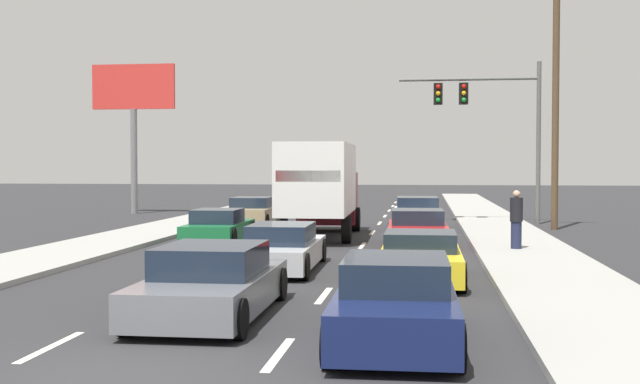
# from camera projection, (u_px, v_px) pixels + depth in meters

# --- Properties ---
(ground_plane) EXTENTS (140.00, 140.00, 0.00)m
(ground_plane) POSITION_uv_depth(u_px,v_px,m) (339.00, 225.00, 34.64)
(ground_plane) COLOR #2B2B2D
(sidewalk_right) EXTENTS (2.99, 80.00, 0.14)m
(sidewalk_right) POSITION_uv_depth(u_px,v_px,m) (507.00, 236.00, 28.79)
(sidewalk_right) COLOR #9E9E99
(sidewalk_right) RESTS_ON ground_plane
(sidewalk_left) EXTENTS (2.99, 80.00, 0.14)m
(sidewalk_left) POSITION_uv_depth(u_px,v_px,m) (154.00, 231.00, 30.57)
(sidewalk_left) COLOR #9E9E99
(sidewalk_left) RESTS_ON ground_plane
(lane_markings) EXTENTS (3.54, 52.00, 0.01)m
(lane_markings) POSITION_uv_depth(u_px,v_px,m) (330.00, 232.00, 31.09)
(lane_markings) COLOR silver
(lane_markings) RESTS_ON ground_plane
(car_tan) EXTENTS (2.04, 4.36, 1.28)m
(car_tan) POSITION_uv_depth(u_px,v_px,m) (252.00, 213.00, 33.85)
(car_tan) COLOR tan
(car_tan) RESTS_ON ground_plane
(car_green) EXTENTS (1.89, 4.09, 1.17)m
(car_green) POSITION_uv_depth(u_px,v_px,m) (218.00, 227.00, 26.80)
(car_green) COLOR #196B38
(car_green) RESTS_ON ground_plane
(box_truck) EXTENTS (2.64, 7.65, 3.42)m
(box_truck) POSITION_uv_depth(u_px,v_px,m) (321.00, 184.00, 28.69)
(box_truck) COLOR white
(box_truck) RESTS_ON ground_plane
(car_silver) EXTENTS (1.87, 4.64, 1.19)m
(car_silver) POSITION_uv_depth(u_px,v_px,m) (282.00, 249.00, 19.88)
(car_silver) COLOR #B7BABF
(car_silver) RESTS_ON ground_plane
(car_gray) EXTENTS (2.02, 4.66, 1.27)m
(car_gray) POSITION_uv_depth(u_px,v_px,m) (212.00, 284.00, 13.81)
(car_gray) COLOR slate
(car_gray) RESTS_ON ground_plane
(car_white) EXTENTS (2.14, 4.29, 1.33)m
(car_white) POSITION_uv_depth(u_px,v_px,m) (417.00, 214.00, 32.74)
(car_white) COLOR white
(car_white) RESTS_ON ground_plane
(car_red) EXTENTS (2.09, 4.28, 1.20)m
(car_red) POSITION_uv_depth(u_px,v_px,m) (417.00, 229.00, 25.86)
(car_red) COLOR red
(car_red) RESTS_ON ground_plane
(car_yellow) EXTENTS (1.93, 4.12, 1.14)m
(car_yellow) POSITION_uv_depth(u_px,v_px,m) (420.00, 259.00, 17.93)
(car_yellow) COLOR yellow
(car_yellow) RESTS_ON ground_plane
(car_navy) EXTENTS (1.92, 4.47, 1.28)m
(car_navy) POSITION_uv_depth(u_px,v_px,m) (396.00, 303.00, 11.82)
(car_navy) COLOR #141E4C
(car_navy) RESTS_ON ground_plane
(traffic_signal_mast) EXTENTS (6.32, 0.69, 7.28)m
(traffic_signal_mast) POSITION_uv_depth(u_px,v_px,m) (482.00, 108.00, 35.31)
(traffic_signal_mast) COLOR #595B56
(traffic_signal_mast) RESTS_ON ground_plane
(utility_pole_mid) EXTENTS (1.80, 0.28, 10.26)m
(utility_pole_mid) POSITION_uv_depth(u_px,v_px,m) (556.00, 101.00, 32.03)
(utility_pole_mid) COLOR brown
(utility_pole_mid) RESTS_ON ground_plane
(roadside_billboard) EXTENTS (4.62, 0.36, 8.13)m
(roadside_billboard) POSITION_uv_depth(u_px,v_px,m) (134.00, 105.00, 42.65)
(roadside_billboard) COLOR slate
(roadside_billboard) RESTS_ON ground_plane
(pedestrian_near_corner) EXTENTS (0.38, 0.38, 1.76)m
(pedestrian_near_corner) POSITION_uv_depth(u_px,v_px,m) (516.00, 219.00, 23.64)
(pedestrian_near_corner) COLOR #1E233F
(pedestrian_near_corner) RESTS_ON sidewalk_right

